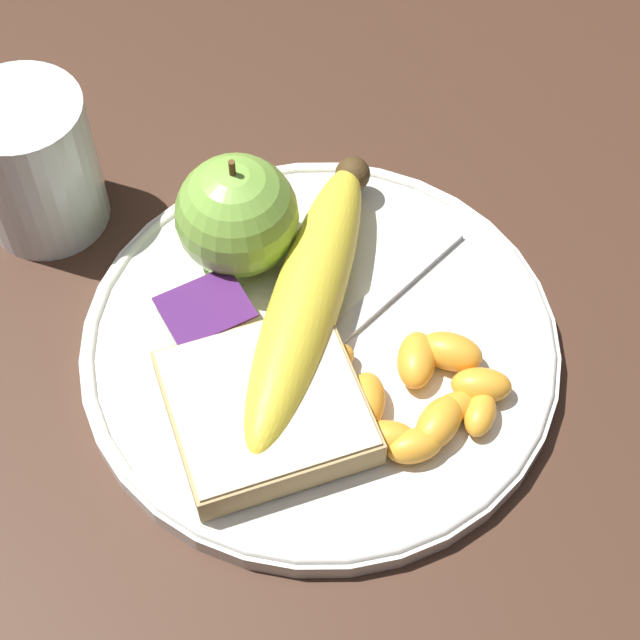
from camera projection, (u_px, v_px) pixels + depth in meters
ground_plane at (320, 352)px, 0.59m from camera, size 3.00×3.00×0.00m
plate at (320, 345)px, 0.58m from camera, size 0.26×0.26×0.01m
juice_glass at (35, 167)px, 0.61m from camera, size 0.07×0.07×0.09m
apple at (237, 216)px, 0.59m from camera, size 0.07×0.07×0.08m
banana at (313, 294)px, 0.57m from camera, size 0.16×0.17×0.04m
bread_slice at (266, 407)px, 0.54m from camera, size 0.11×0.11×0.02m
fork at (338, 335)px, 0.58m from camera, size 0.17×0.07×0.00m
jam_packet at (207, 318)px, 0.58m from camera, size 0.05×0.04×0.02m
orange_segment_0 at (451, 409)px, 0.55m from camera, size 0.03×0.02×0.01m
orange_segment_1 at (415, 446)px, 0.54m from camera, size 0.03×0.02×0.02m
orange_segment_2 at (439, 423)px, 0.54m from camera, size 0.04×0.03×0.02m
orange_segment_3 at (480, 414)px, 0.55m from camera, size 0.03×0.03×0.01m
orange_segment_4 at (451, 352)px, 0.56m from camera, size 0.04×0.04×0.02m
orange_segment_5 at (416, 360)px, 0.56m from camera, size 0.04×0.04×0.02m
orange_segment_6 at (481, 385)px, 0.55m from camera, size 0.04×0.03×0.02m
orange_segment_7 at (373, 398)px, 0.55m from camera, size 0.04×0.04×0.02m
orange_segment_8 at (380, 441)px, 0.54m from camera, size 0.03×0.03×0.02m
orange_segment_9 at (328, 362)px, 0.56m from camera, size 0.03×0.02×0.02m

